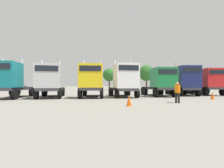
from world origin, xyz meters
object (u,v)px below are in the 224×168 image
semi_truck_green (161,82)px  traffic_cone_near (213,96)px  semi_truck_navy (185,81)px  visitor_in_hivis (177,91)px  semi_truck_silver (50,81)px  traffic_cone_mid (129,101)px  semi_truck_teal (10,80)px  semi_truck_white (125,80)px  semi_truck_yellow (92,81)px  semi_truck_red (209,81)px

semi_truck_green → traffic_cone_near: 5.56m
semi_truck_navy → visitor_in_hivis: semi_truck_navy is taller
semi_truck_green → visitor_in_hivis: size_ratio=3.89×
semi_truck_silver → traffic_cone_mid: semi_truck_silver is taller
visitor_in_hivis → traffic_cone_near: (5.11, 2.07, -0.60)m
semi_truck_teal → visitor_in_hivis: bearing=70.7°
semi_truck_white → semi_truck_green: bearing=96.0°
semi_truck_yellow → traffic_cone_mid: 7.64m
semi_truck_navy → traffic_cone_mid: 12.84m
semi_truck_yellow → traffic_cone_mid: (2.12, -7.19, -1.49)m
visitor_in_hivis → semi_truck_white: bearing=102.5°
semi_truck_teal → semi_truck_navy: size_ratio=1.06×
semi_truck_navy → traffic_cone_mid: bearing=-40.2°
semi_truck_red → visitor_in_hivis: 11.81m
semi_truck_white → semi_truck_green: 4.65m
semi_truck_red → visitor_in_hivis: semi_truck_red is taller
semi_truck_red → semi_truck_navy: bearing=-76.0°
semi_truck_teal → semi_truck_green: 16.66m
semi_truck_navy → semi_truck_teal: bearing=-77.9°
semi_truck_yellow → semi_truck_navy: bearing=100.9°
semi_truck_navy → traffic_cone_near: size_ratio=8.99×
semi_truck_teal → semi_truck_red: (24.04, 0.66, -0.04)m
semi_truck_navy → traffic_cone_mid: (-9.91, -8.01, -1.57)m
semi_truck_teal → visitor_in_hivis: size_ratio=4.02×
semi_truck_red → semi_truck_silver: bearing=-77.4°
visitor_in_hivis → semi_truck_navy: bearing=39.5°
semi_truck_teal → semi_truck_silver: bearing=95.2°
semi_truck_red → semi_truck_white: bearing=-73.6°
semi_truck_silver → semi_truck_green: semi_truck_silver is taller
traffic_cone_near → semi_truck_teal: bearing=167.3°
semi_truck_green → semi_truck_red: 7.43m
semi_truck_navy → traffic_cone_near: semi_truck_navy is taller
semi_truck_yellow → semi_truck_white: 3.69m
semi_truck_teal → semi_truck_red: bearing=96.2°
semi_truck_silver → traffic_cone_near: bearing=71.4°
semi_truck_green → traffic_cone_near: bearing=41.1°
semi_truck_silver → semi_truck_green: (12.74, -0.16, -0.07)m
semi_truck_white → semi_truck_silver: bearing=-92.7°
semi_truck_green → semi_truck_navy: bearing=103.8°
semi_truck_navy → traffic_cone_near: (-0.54, -4.92, -1.58)m
traffic_cone_mid → semi_truck_green: bearing=50.2°
semi_truck_green → traffic_cone_mid: 9.78m
semi_truck_white → semi_truck_navy: 8.39m
semi_truck_teal → traffic_cone_mid: (10.46, -7.55, -1.53)m
semi_truck_white → semi_truck_red: bearing=96.8°
semi_truck_white → visitor_in_hivis: (2.68, -6.01, -0.98)m
semi_truck_silver → visitor_in_hivis: (10.80, -6.57, -0.89)m
semi_truck_green → visitor_in_hivis: (-1.94, -6.40, -0.82)m
semi_truck_yellow → semi_truck_white: (3.69, -0.15, 0.08)m
semi_truck_white → semi_truck_navy: size_ratio=0.96×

